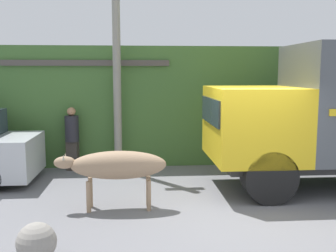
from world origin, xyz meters
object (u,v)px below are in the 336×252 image
(brown_cow, at_px, (117,166))
(pedestrian_on_hill, at_px, (72,136))
(utility_pole, at_px, (116,47))
(roadside_rock, at_px, (36,242))

(brown_cow, xyz_separation_m, pedestrian_on_hill, (-1.39, 3.26, 0.09))
(pedestrian_on_hill, bearing_deg, utility_pole, -171.39)
(pedestrian_on_hill, bearing_deg, roadside_rock, 104.82)
(utility_pole, xyz_separation_m, roadside_rock, (-0.92, -5.35, -3.11))
(brown_cow, height_order, pedestrian_on_hill, pedestrian_on_hill)
(pedestrian_on_hill, xyz_separation_m, utility_pole, (1.27, -0.06, 2.44))
(pedestrian_on_hill, relative_size, roadside_rock, 3.07)
(utility_pole, bearing_deg, roadside_rock, -99.80)
(pedestrian_on_hill, xyz_separation_m, roadside_rock, (0.34, -5.40, -0.68))
(brown_cow, relative_size, utility_pole, 0.34)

